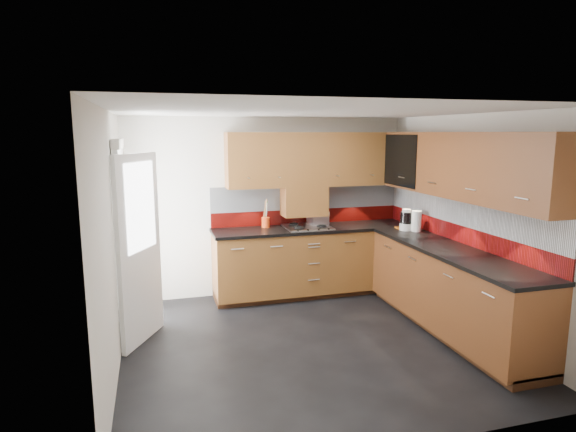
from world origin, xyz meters
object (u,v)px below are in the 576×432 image
object	(u,v)px
utensil_pot	(266,221)
gas_hob	(308,227)
toaster	(318,218)
food_processor	(406,221)

from	to	relation	value
utensil_pot	gas_hob	bearing A→B (deg)	-19.97
gas_hob	utensil_pot	xyz separation A→B (m)	(-0.53, 0.19, 0.07)
gas_hob	toaster	size ratio (longest dim) A/B	1.99
utensil_pot	toaster	bearing A→B (deg)	-3.80
utensil_pot	food_processor	world-z (taller)	utensil_pot
gas_hob	utensil_pot	size ratio (longest dim) A/B	1.57
utensil_pot	toaster	distance (m)	0.73
utensil_pot	food_processor	size ratio (longest dim) A/B	1.39
utensil_pot	toaster	xyz separation A→B (m)	(0.73, -0.05, 0.00)
gas_hob	utensil_pot	distance (m)	0.57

